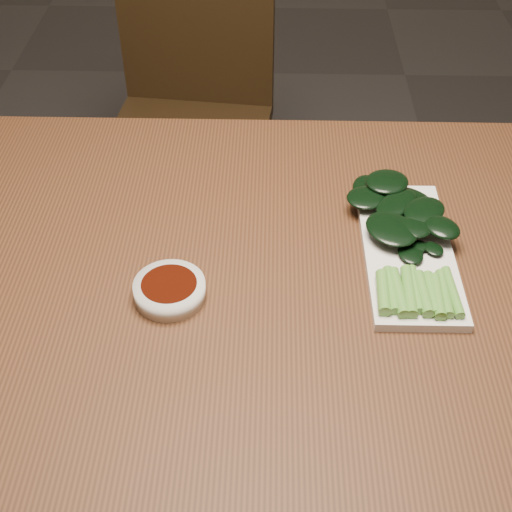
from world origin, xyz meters
name	(u,v)px	position (x,y,z in m)	size (l,w,h in m)	color
table	(270,303)	(0.00, 0.00, 0.68)	(1.40, 0.80, 0.75)	#402312
chair_far	(191,108)	(-0.21, 0.89, 0.49)	(0.44, 0.44, 0.89)	black
sauce_bowl	(170,290)	(-0.14, -0.06, 0.76)	(0.10, 0.10, 0.03)	silver
serving_plate	(408,252)	(0.20, 0.03, 0.76)	(0.13, 0.30, 0.01)	silver
gai_lan	(402,228)	(0.19, 0.06, 0.78)	(0.18, 0.32, 0.03)	#529031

